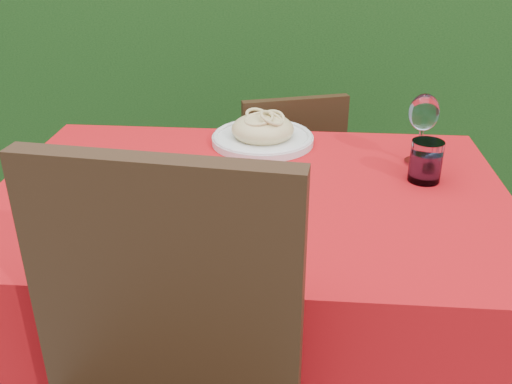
# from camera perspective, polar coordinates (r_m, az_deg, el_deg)

# --- Properties ---
(hedge) EXTENTS (3.20, 0.55, 1.78)m
(hedge) POSITION_cam_1_polar(r_m,az_deg,el_deg) (2.84, 2.39, 17.18)
(hedge) COLOR black
(hedge) RESTS_ON ground
(dining_table) EXTENTS (1.26, 0.86, 0.75)m
(dining_table) POSITION_cam_1_polar(r_m,az_deg,el_deg) (1.47, -0.62, -5.12)
(dining_table) COLOR #4B2D18
(dining_table) RESTS_ON ground
(chair_far) EXTENTS (0.46, 0.46, 0.81)m
(chair_far) POSITION_cam_1_polar(r_m,az_deg,el_deg) (2.11, 3.05, 1.07)
(chair_far) COLOR black
(chair_far) RESTS_ON ground
(pizza_plate) EXTENTS (0.34, 0.34, 0.06)m
(pizza_plate) POSITION_cam_1_polar(r_m,az_deg,el_deg) (1.31, -3.81, -0.37)
(pizza_plate) COLOR white
(pizza_plate) RESTS_ON dining_table
(pasta_plate) EXTENTS (0.30, 0.30, 0.08)m
(pasta_plate) POSITION_cam_1_polar(r_m,az_deg,el_deg) (1.67, 0.67, 5.90)
(pasta_plate) COLOR silver
(pasta_plate) RESTS_ON dining_table
(water_glass) EXTENTS (0.08, 0.08, 0.11)m
(water_glass) POSITION_cam_1_polar(r_m,az_deg,el_deg) (1.49, 16.60, 2.78)
(water_glass) COLOR silver
(water_glass) RESTS_ON dining_table
(wine_glass) EXTENTS (0.08, 0.08, 0.19)m
(wine_glass) POSITION_cam_1_polar(r_m,az_deg,el_deg) (1.56, 16.42, 7.36)
(wine_glass) COLOR silver
(wine_glass) RESTS_ON dining_table
(fork) EXTENTS (0.05, 0.19, 0.00)m
(fork) POSITION_cam_1_polar(r_m,az_deg,el_deg) (1.38, -14.45, -0.80)
(fork) COLOR silver
(fork) RESTS_ON dining_table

